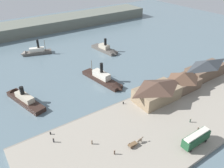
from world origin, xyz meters
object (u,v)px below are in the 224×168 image
(horse_cart, at_px, (136,143))
(mooring_post_center_east, at_px, (123,103))
(pedestrian_standing_center, at_px, (114,152))
(mooring_post_center_west, at_px, (50,133))
(ferry_mid_harbor, at_px, (105,80))
(ferry_shed_west_terminal, at_px, (206,69))
(pedestrian_by_tram, at_px, (190,120))
(street_tram, at_px, (196,138))
(pedestrian_near_west_shed, at_px, (92,142))
(pedestrian_walking_west, at_px, (198,129))
(mooring_post_west, at_px, (213,65))
(ferry_shed_customs_shed, at_px, (183,80))
(ferry_moored_east, at_px, (107,50))
(pedestrian_near_east_shed, at_px, (53,140))
(ferry_approaching_west, at_px, (34,52))
(ferry_shed_east_terminal, at_px, (157,91))
(ferry_approaching_east, at_px, (22,98))

(horse_cart, xyz_separation_m, mooring_post_center_east, (10.04, 19.61, -0.48))
(pedestrian_standing_center, distance_m, mooring_post_center_west, 22.70)
(pedestrian_standing_center, height_order, ferry_mid_harbor, ferry_mid_harbor)
(ferry_shed_west_terminal, xyz_separation_m, pedestrian_by_tram, (-32.74, -18.14, -3.47))
(street_tram, bearing_deg, pedestrian_standing_center, 154.44)
(pedestrian_near_west_shed, bearing_deg, horse_cart, -35.86)
(ferry_shed_west_terminal, distance_m, mooring_post_center_east, 45.90)
(pedestrian_walking_west, relative_size, pedestrian_by_tram, 0.97)
(mooring_post_west, relative_size, mooring_post_center_west, 1.00)
(mooring_post_west, height_order, mooring_post_center_east, same)
(ferry_shed_customs_shed, distance_m, mooring_post_center_west, 58.69)
(ferry_moored_east, bearing_deg, pedestrian_near_east_shed, -135.71)
(ferry_approaching_west, bearing_deg, pedestrian_near_west_shed, -96.03)
(ferry_shed_west_terminal, bearing_deg, ferry_shed_east_terminal, -178.05)
(mooring_post_west, bearing_deg, pedestrian_walking_west, -150.48)
(pedestrian_walking_west, relative_size, mooring_post_west, 1.87)
(ferry_shed_west_terminal, relative_size, ferry_approaching_east, 0.89)
(ferry_shed_west_terminal, xyz_separation_m, pedestrian_standing_center, (-63.15, -14.90, -3.49))
(ferry_shed_east_terminal, xyz_separation_m, street_tram, (-7.40, -24.78, -1.55))
(ferry_shed_customs_shed, xyz_separation_m, mooring_post_center_west, (-58.37, 5.07, -3.55))
(pedestrian_walking_west, bearing_deg, ferry_shed_west_terminal, 33.34)
(pedestrian_near_west_shed, relative_size, ferry_mid_harbor, 0.07)
(pedestrian_near_west_shed, height_order, pedestrian_near_east_shed, pedestrian_near_east_shed)
(pedestrian_by_tram, distance_m, pedestrian_near_east_shed, 47.10)
(ferry_approaching_west, bearing_deg, horse_cart, -88.67)
(horse_cart, distance_m, ferry_approaching_west, 91.99)
(ferry_shed_east_terminal, relative_size, pedestrian_by_tram, 10.64)
(pedestrian_near_east_shed, xyz_separation_m, ferry_moored_east, (56.10, 54.74, -0.59))
(pedestrian_by_tram, distance_m, mooring_post_west, 51.69)
(mooring_post_center_east, bearing_deg, ferry_shed_west_terminal, -5.12)
(horse_cart, height_order, pedestrian_walking_west, horse_cart)
(ferry_shed_west_terminal, distance_m, horse_cart, 57.82)
(pedestrian_near_west_shed, height_order, ferry_approaching_east, ferry_approaching_east)
(ferry_shed_east_terminal, height_order, ferry_shed_customs_shed, ferry_shed_east_terminal)
(pedestrian_standing_center, height_order, pedestrian_by_tram, pedestrian_by_tram)
(pedestrian_near_east_shed, relative_size, mooring_post_center_east, 1.94)
(horse_cart, bearing_deg, ferry_shed_customs_shed, 20.70)
(ferry_shed_customs_shed, bearing_deg, horse_cart, -159.30)
(mooring_post_center_west, distance_m, ferry_approaching_east, 26.62)
(pedestrian_standing_center, xyz_separation_m, ferry_mid_harbor, (21.72, 38.60, -0.36))
(pedestrian_walking_west, bearing_deg, ferry_approaching_west, 103.38)
(pedestrian_walking_west, relative_size, ferry_moored_east, 0.08)
(pedestrian_standing_center, bearing_deg, ferry_mid_harbor, 60.64)
(ferry_shed_east_terminal, relative_size, ferry_mid_harbor, 0.71)
(pedestrian_walking_west, distance_m, ferry_approaching_west, 101.70)
(horse_cart, bearing_deg, ferry_moored_east, 63.20)
(mooring_post_west, xyz_separation_m, mooring_post_center_east, (-59.24, -0.52, 0.00))
(horse_cart, relative_size, pedestrian_near_east_shed, 3.24)
(mooring_post_center_west, relative_size, ferry_mid_harbor, 0.03)
(ferry_shed_east_terminal, xyz_separation_m, ferry_shed_customs_shed, (15.41, 0.04, -0.10))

